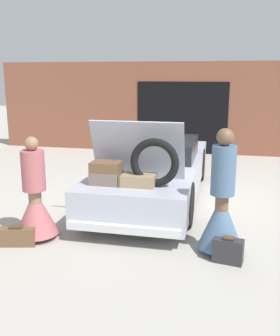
{
  "coord_description": "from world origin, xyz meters",
  "views": [
    {
      "loc": [
        1.38,
        -7.55,
        2.45
      ],
      "look_at": [
        0.0,
        -1.34,
        0.91
      ],
      "focal_mm": 42.0,
      "sensor_mm": 36.0,
      "label": 1
    }
  ],
  "objects_px": {
    "suitcase_beside_right_person": "(228,251)",
    "person_left": "(35,203)",
    "car": "(154,170)",
    "suitcase_beside_left_person": "(16,237)",
    "person_right": "(221,210)"
  },
  "relations": [
    {
      "from": "person_right",
      "to": "suitcase_beside_left_person",
      "type": "distance_m",
      "value": 2.97
    },
    {
      "from": "person_left",
      "to": "person_right",
      "type": "relative_size",
      "value": 0.89
    },
    {
      "from": "car",
      "to": "suitcase_beside_right_person",
      "type": "bearing_deg",
      "value": -60.32
    },
    {
      "from": "car",
      "to": "suitcase_beside_left_person",
      "type": "xyz_separation_m",
      "value": [
        -1.53,
        -2.73,
        -0.41
      ]
    },
    {
      "from": "car",
      "to": "person_right",
      "type": "distance_m",
      "value": 2.69
    },
    {
      "from": "person_left",
      "to": "suitcase_beside_right_person",
      "type": "relative_size",
      "value": 3.76
    },
    {
      "from": "suitcase_beside_left_person",
      "to": "person_left",
      "type": "bearing_deg",
      "value": 63.12
    },
    {
      "from": "car",
      "to": "suitcase_beside_right_person",
      "type": "relative_size",
      "value": 11.94
    },
    {
      "from": "person_left",
      "to": "suitcase_beside_right_person",
      "type": "height_order",
      "value": "person_left"
    },
    {
      "from": "suitcase_beside_right_person",
      "to": "person_left",
      "type": "bearing_deg",
      "value": 176.17
    },
    {
      "from": "car",
      "to": "suitcase_beside_left_person",
      "type": "height_order",
      "value": "car"
    },
    {
      "from": "person_left",
      "to": "person_right",
      "type": "xyz_separation_m",
      "value": [
        2.73,
        0.09,
        0.08
      ]
    },
    {
      "from": "person_left",
      "to": "car",
      "type": "bearing_deg",
      "value": 140.05
    },
    {
      "from": "person_right",
      "to": "suitcase_beside_left_person",
      "type": "relative_size",
      "value": 3.08
    },
    {
      "from": "person_left",
      "to": "person_right",
      "type": "bearing_deg",
      "value": 81.54
    }
  ]
}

